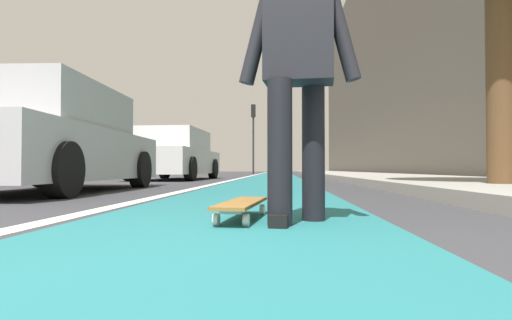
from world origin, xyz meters
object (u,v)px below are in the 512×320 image
traffic_light (253,126)px  parked_car_near (50,142)px  skateboard (242,205)px  skater_person (298,63)px  parked_car_mid (176,156)px

traffic_light → parked_car_near: bearing=176.0°
skateboard → traffic_light: bearing=3.8°
skater_person → traffic_light: traffic_light is taller
skater_person → parked_car_near: skater_person is taller
skateboard → parked_car_mid: size_ratio=0.18×
parked_car_mid → skater_person: bearing=-161.2°
skateboard → parked_car_near: size_ratio=0.20×
skateboard → parked_car_near: bearing=45.3°
skater_person → skateboard: bearing=66.7°
skateboard → parked_car_near: parked_car_near is taller
skateboard → traffic_light: (23.47, 1.55, 2.97)m
traffic_light → parked_car_mid: bearing=174.5°
skater_person → traffic_light: (23.62, 1.90, 2.13)m
skateboard → parked_car_near: 4.26m
parked_car_mid → skateboard: bearing=-162.9°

